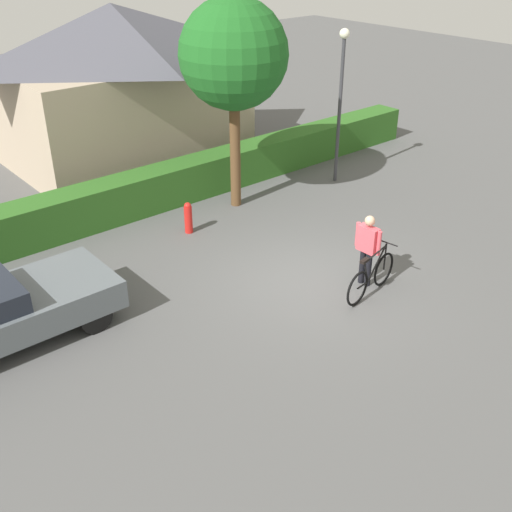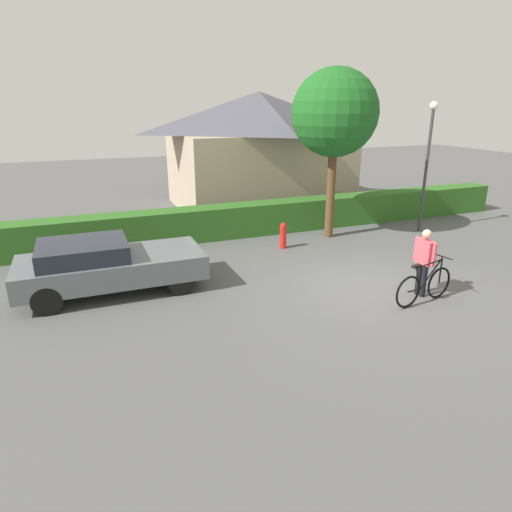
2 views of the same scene
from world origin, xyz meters
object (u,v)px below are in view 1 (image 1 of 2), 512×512
bicycle (371,277)px  person_rider (367,245)px  tree_kerbside (234,55)px  street_lamp (341,87)px  fire_hydrant (188,217)px

bicycle → person_rider: person_rider is taller
person_rider → tree_kerbside: 5.92m
person_rider → street_lamp: size_ratio=0.37×
street_lamp → person_rider: bearing=-130.5°
tree_kerbside → fire_hydrant: tree_kerbside is taller
fire_hydrant → bicycle: bearing=-75.5°
fire_hydrant → person_rider: bearing=-71.7°
tree_kerbside → fire_hydrant: bearing=-163.6°
person_rider → street_lamp: (3.87, 4.52, 1.87)m
street_lamp → fire_hydrant: (-5.35, -0.05, -2.39)m
street_lamp → fire_hydrant: bearing=-179.5°
bicycle → person_rider: 0.67m
tree_kerbside → fire_hydrant: 4.12m
person_rider → fire_hydrant: size_ratio=1.98×
street_lamp → tree_kerbside: 3.62m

